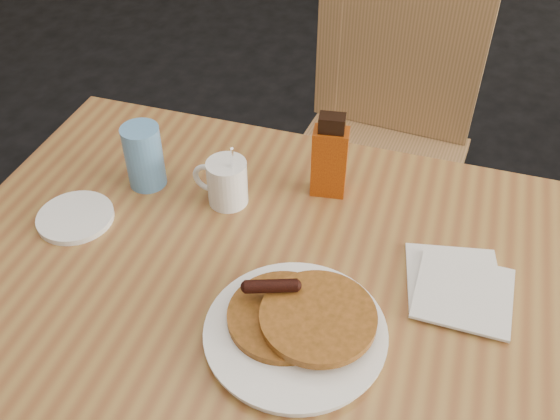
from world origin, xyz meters
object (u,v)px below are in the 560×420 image
Objects in this scene: main_table at (286,290)px; syrup_bottle at (330,158)px; chair_main_far at (384,116)px; pancake_plate at (297,327)px; blue_tumbler at (144,156)px; coffee_mug at (226,181)px.

syrup_bottle is (0.01, 0.25, 0.12)m from main_table.
chair_main_far is 0.90m from pancake_plate.
chair_main_far is 5.59× the size of syrup_bottle.
chair_main_far is 7.54× the size of blue_tumbler.
blue_tumbler is at bearing -118.79° from chair_main_far.
syrup_bottle is 1.35× the size of blue_tumbler.
coffee_mug reaches higher than blue_tumbler.
syrup_bottle reaches higher than main_table.
syrup_bottle is (-0.05, 0.36, 0.07)m from pancake_plate.
syrup_bottle is at bearing 25.51° from coffee_mug.
chair_main_far is (0.03, 0.77, -0.10)m from main_table.
pancake_plate is 2.18× the size of blue_tumbler.
coffee_mug reaches higher than pancake_plate.
syrup_bottle reaches higher than coffee_mug.
main_table is 9.02× the size of coffee_mug.
syrup_bottle is at bearing -89.39° from chair_main_far.
coffee_mug reaches higher than main_table.
blue_tumbler is (-0.36, 0.15, 0.11)m from main_table.
syrup_bottle is at bearing 15.12° from blue_tumbler.
chair_main_far reaches higher than blue_tumbler.
coffee_mug is 0.21m from syrup_bottle.
coffee_mug is 0.18m from blue_tumbler.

